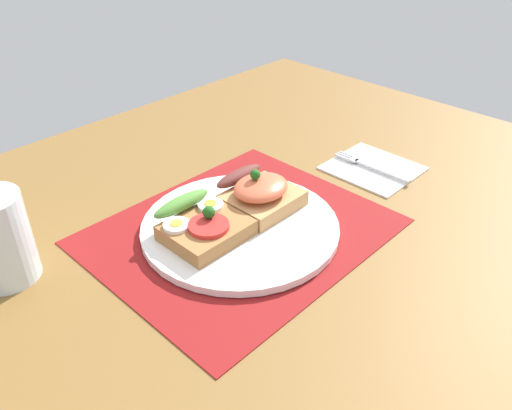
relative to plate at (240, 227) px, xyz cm
name	(u,v)px	position (x,y,z in cm)	size (l,w,h in cm)	color
ground_plane	(240,241)	(0.00, 0.00, -2.40)	(120.00, 90.00, 3.20)	brown
placemat	(240,231)	(0.00, 0.00, -0.65)	(36.53, 30.59, 0.30)	maroon
plate	(240,227)	(0.00, 0.00, 0.00)	(25.93, 25.93, 1.00)	white
sandwich_egg_tomato	(202,225)	(-5.00, 1.64, 2.01)	(9.86, 9.94, 4.27)	#A16C3B
sandwich_salmon	(259,193)	(4.83, 1.10, 2.63)	(9.62, 9.78, 5.86)	tan
napkin	(373,167)	(26.61, -3.17, -0.50)	(12.35, 13.08, 0.60)	white
fork	(369,166)	(25.98, -2.84, -0.04)	(1.62, 13.42, 0.32)	#B7B7BC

